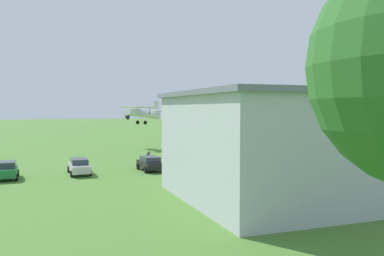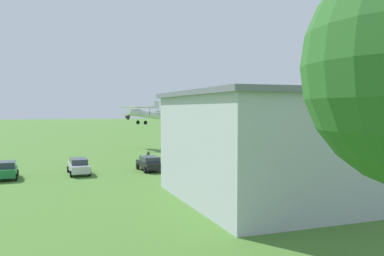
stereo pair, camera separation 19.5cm
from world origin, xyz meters
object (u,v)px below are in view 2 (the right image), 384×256
(car_black, at_px, (150,163))
(windsock, at_px, (229,113))
(person_walking_on_apron, at_px, (315,153))
(person_watching_takeoff, at_px, (177,159))
(biplane, at_px, (142,113))
(car_orange, at_px, (374,153))
(car_green, at_px, (6,170))
(person_at_fence_line, at_px, (148,158))
(hangar, at_px, (373,142))
(person_beside_truck, at_px, (217,157))
(car_silver, at_px, (79,166))

(car_black, height_order, windsock, windsock)
(car_black, xyz_separation_m, person_walking_on_apron, (-21.95, -2.37, 0.08))
(windsock, bearing_deg, person_watching_takeoff, 57.17)
(biplane, height_order, car_orange, biplane)
(car_black, relative_size, person_watching_takeoff, 2.61)
(car_orange, height_order, person_walking_on_apron, person_walking_on_apron)
(person_watching_takeoff, height_order, person_walking_on_apron, person_walking_on_apron)
(car_black, xyz_separation_m, car_green, (13.71, 0.79, 0.06))
(car_orange, height_order, car_black, car_orange)
(biplane, bearing_deg, person_watching_takeoff, 89.13)
(person_watching_takeoff, distance_m, person_at_fence_line, 3.76)
(person_at_fence_line, bearing_deg, hangar, 125.55)
(windsock, bearing_deg, person_at_fence_line, 51.00)
(hangar, bearing_deg, windsock, -99.07)
(car_black, relative_size, person_at_fence_line, 2.72)
(biplane, distance_m, windsock, 20.08)
(hangar, relative_size, car_orange, 6.97)
(car_orange, xyz_separation_m, person_at_fence_line, (28.37, -4.52, -0.06))
(car_green, height_order, person_beside_truck, car_green)
(biplane, distance_m, person_at_fence_line, 19.89)
(car_black, bearing_deg, car_orange, -179.99)
(car_black, distance_m, person_beside_truck, 9.12)
(person_beside_truck, xyz_separation_m, person_at_fence_line, (7.91, -1.77, 0.00))
(hangar, bearing_deg, car_orange, -132.83)
(person_at_fence_line, bearing_deg, person_watching_takeoff, 135.91)
(car_silver, height_order, person_watching_takeoff, person_watching_takeoff)
(hangar, xyz_separation_m, person_walking_on_apron, (-6.98, -17.67, -3.01))
(person_beside_truck, relative_size, windsock, 0.25)
(person_beside_truck, bearing_deg, windsock, -115.70)
(biplane, height_order, car_silver, biplane)
(hangar, xyz_separation_m, person_at_fence_line, (14.17, -19.83, -3.09))
(car_silver, height_order, windsock, windsock)
(hangar, bearing_deg, person_watching_takeoff, -56.32)
(biplane, height_order, person_walking_on_apron, biplane)
(person_walking_on_apron, bearing_deg, car_black, 6.15)
(car_silver, height_order, car_green, car_green)
(car_black, relative_size, windsock, 0.67)
(person_at_fence_line, height_order, windsock, windsock)
(car_orange, distance_m, car_green, 42.88)
(biplane, xyz_separation_m, car_orange, (-25.34, 23.54, -4.91))
(biplane, bearing_deg, car_green, 54.22)
(car_orange, distance_m, windsock, 32.27)
(hangar, distance_m, person_at_fence_line, 24.57)
(person_beside_truck, height_order, person_at_fence_line, same)
(car_green, bearing_deg, windsock, -138.46)
(car_silver, relative_size, car_green, 1.18)
(person_watching_takeoff, relative_size, person_beside_truck, 1.04)
(hangar, distance_m, person_beside_truck, 19.36)
(person_walking_on_apron, bearing_deg, car_silver, 4.63)
(person_watching_takeoff, height_order, person_at_fence_line, person_watching_takeoff)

